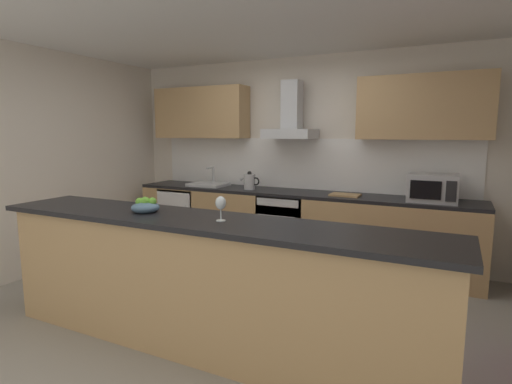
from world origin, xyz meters
The scene contains 17 objects.
ground centered at (0.00, 0.00, -0.01)m, with size 5.98×4.79×0.02m, color gray.
ceiling centered at (0.00, 0.00, 2.61)m, with size 5.98×4.79×0.02m, color white.
wall_back centered at (0.00, 1.96, 1.30)m, with size 5.98×0.12×2.60m, color silver.
wall_left centered at (-2.55, 0.00, 1.30)m, with size 0.12×4.79×2.60m, color silver.
backsplash_tile centered at (0.00, 1.88, 1.23)m, with size 4.23×0.02×0.66m, color white.
counter_back centered at (0.00, 1.58, 0.45)m, with size 4.38×0.60×0.90m.
counter_island centered at (0.18, -0.73, 0.51)m, with size 3.59×0.64×1.02m.
upper_cabinets centered at (0.00, 1.73, 1.91)m, with size 4.32×0.32×0.70m.
oven centered at (-0.08, 1.55, 0.46)m, with size 0.60×0.62×0.80m.
refrigerator centered at (-1.64, 1.55, 0.43)m, with size 0.58×0.60×0.85m.
microwave centered at (1.62, 1.52, 1.05)m, with size 0.50×0.38×0.30m.
sink centered at (-1.25, 1.56, 0.93)m, with size 0.50×0.40×0.26m.
kettle centered at (-0.58, 1.52, 1.01)m, with size 0.29×0.15×0.24m.
range_hood centered at (-0.08, 1.68, 1.79)m, with size 0.62×0.45×0.72m.
wine_glass centered at (0.35, -0.74, 1.14)m, with size 0.08×0.08×0.18m.
fruit_bowl centered at (-0.35, -0.72, 1.06)m, with size 0.22×0.22×0.13m.
chopping_board centered at (0.68, 1.53, 0.91)m, with size 0.34×0.22×0.02m, color tan.
Camera 1 is at (1.83, -3.15, 1.64)m, focal length 28.42 mm.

